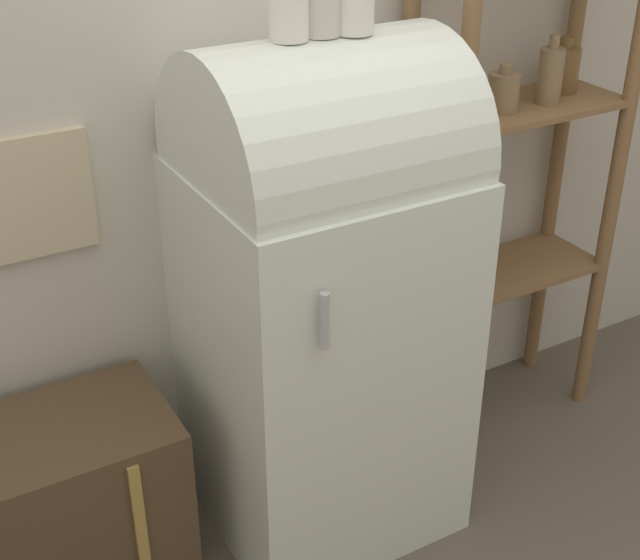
# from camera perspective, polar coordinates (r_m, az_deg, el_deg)

# --- Properties ---
(ground_plane) EXTENTS (12.00, 12.00, 0.00)m
(ground_plane) POSITION_cam_1_polar(r_m,az_deg,el_deg) (2.76, 2.66, -16.92)
(ground_plane) COLOR #60564C
(wall_back) EXTENTS (7.00, 0.09, 2.70)m
(wall_back) POSITION_cam_1_polar(r_m,az_deg,el_deg) (2.50, -3.97, 14.35)
(wall_back) COLOR beige
(wall_back) RESTS_ON ground_plane
(refrigerator) EXTENTS (0.67, 0.66, 1.46)m
(refrigerator) POSITION_cam_1_polar(r_m,az_deg,el_deg) (2.44, 0.12, -0.85)
(refrigerator) COLOR silver
(refrigerator) RESTS_ON ground_plane
(suitcase_trunk) EXTENTS (0.71, 0.42, 0.54)m
(suitcase_trunk) POSITION_cam_1_polar(r_m,az_deg,el_deg) (2.57, -17.14, -14.25)
(suitcase_trunk) COLOR brown
(suitcase_trunk) RESTS_ON ground_plane
(shelf_unit) EXTENTS (0.70, 0.32, 1.71)m
(shelf_unit) POSITION_cam_1_polar(r_m,az_deg,el_deg) (2.87, 12.33, 7.94)
(shelf_unit) COLOR olive
(shelf_unit) RESTS_ON ground_plane
(vase_left) EXTENTS (0.09, 0.09, 0.18)m
(vase_left) POSITION_cam_1_polar(r_m,az_deg,el_deg) (2.12, -2.03, 17.31)
(vase_left) COLOR white
(vase_left) RESTS_ON refrigerator
(vase_center) EXTENTS (0.10, 0.10, 0.17)m
(vase_center) POSITION_cam_1_polar(r_m,az_deg,el_deg) (2.17, 0.09, 17.51)
(vase_center) COLOR beige
(vase_center) RESTS_ON refrigerator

